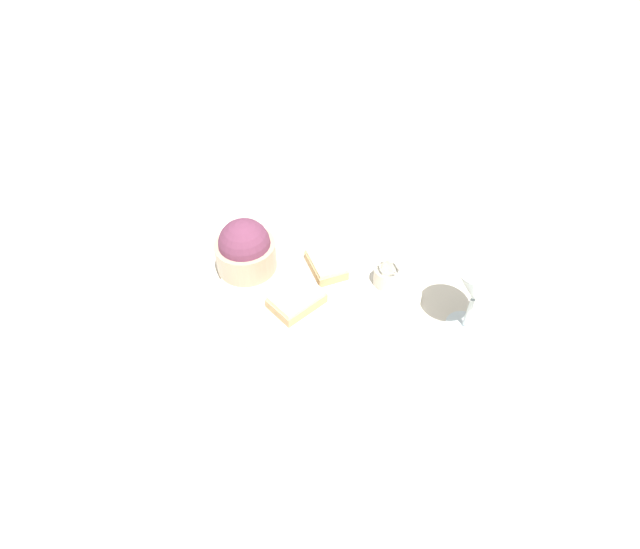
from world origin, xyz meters
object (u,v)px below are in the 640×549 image
Objects in this scene: cheese_toast_near at (296,299)px; wine_glass at (478,285)px; sauce_ramekin at (387,275)px; salad_bowl at (245,249)px; napkin at (175,296)px; cheese_toast_far at (326,264)px.

wine_glass reaches higher than cheese_toast_near.
sauce_ramekin is 0.43× the size of cheese_toast_near.
sauce_ramekin is 0.33× the size of wine_glass.
cheese_toast_near is (0.07, 0.10, -0.03)m from salad_bowl.
wine_glass is (0.06, 0.13, 0.06)m from sauce_ramekin.
sauce_ramekin is 0.28× the size of napkin.
salad_bowl is 0.39m from wine_glass.
salad_bowl reaches higher than cheese_toast_far.
cheese_toast_near is at bearing -21.15° from cheese_toast_far.
sauce_ramekin is at bearing 117.49° from cheese_toast_near.
wine_glass is at bearing 71.85° from cheese_toast_far.
cheese_toast_far is at bearing -108.15° from wine_glass.
napkin is (0.08, -0.35, -0.03)m from sauce_ramekin.
cheese_toast_near is at bearing 54.67° from salad_bowl.
wine_glass is 0.85× the size of napkin.
sauce_ramekin is at bearing 102.92° from napkin.
cheese_toast_near is at bearing 91.96° from napkin.
cheese_toast_near is 0.10m from cheese_toast_far.
wine_glass is (0.06, 0.38, 0.04)m from salad_bowl.
napkin is (0.10, -0.25, -0.02)m from cheese_toast_far.
napkin is at bearing -88.04° from cheese_toast_near.
cheese_toast_far is (-0.09, 0.03, 0.00)m from cheese_toast_near.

